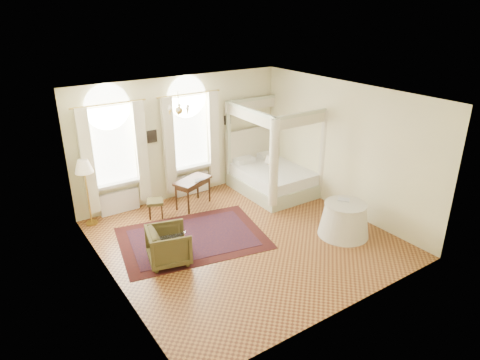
# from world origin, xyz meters

# --- Properties ---
(ground) EXTENTS (6.00, 6.00, 0.00)m
(ground) POSITION_xyz_m (0.00, 0.00, 0.00)
(ground) COLOR #A0672E
(ground) RESTS_ON ground
(room_walls) EXTENTS (6.00, 6.00, 6.00)m
(room_walls) POSITION_xyz_m (0.00, 0.00, 1.98)
(room_walls) COLOR beige
(room_walls) RESTS_ON ground
(window_left) EXTENTS (1.62, 0.27, 3.29)m
(window_left) POSITION_xyz_m (-1.90, 2.87, 1.49)
(window_left) COLOR white
(window_left) RESTS_ON room_walls
(window_right) EXTENTS (1.62, 0.27, 3.29)m
(window_right) POSITION_xyz_m (0.20, 2.87, 1.49)
(window_right) COLOR white
(window_right) RESTS_ON room_walls
(chandelier) EXTENTS (0.51, 0.45, 0.50)m
(chandelier) POSITION_xyz_m (-0.90, 1.20, 2.91)
(chandelier) COLOR #B6943C
(chandelier) RESTS_ON room_walls
(wall_pictures) EXTENTS (2.54, 0.03, 0.39)m
(wall_pictures) POSITION_xyz_m (0.09, 2.97, 1.89)
(wall_pictures) COLOR black
(wall_pictures) RESTS_ON room_walls
(canopy_bed) EXTENTS (1.94, 2.36, 2.52)m
(canopy_bed) POSITION_xyz_m (2.23, 1.76, 0.57)
(canopy_bed) COLOR #B7BE9A
(canopy_bed) RESTS_ON ground
(nightstand) EXTENTS (0.48, 0.46, 0.55)m
(nightstand) POSITION_xyz_m (2.44, 2.20, 0.27)
(nightstand) COLOR #39210F
(nightstand) RESTS_ON ground
(nightstand_lamp) EXTENTS (0.29, 0.29, 0.42)m
(nightstand_lamp) POSITION_xyz_m (2.34, 2.13, 0.82)
(nightstand_lamp) COLOR #B6943C
(nightstand_lamp) RESTS_ON nightstand
(writing_desk) EXTENTS (1.13, 0.88, 0.76)m
(writing_desk) POSITION_xyz_m (-0.15, 2.19, 0.65)
(writing_desk) COLOR #39210F
(writing_desk) RESTS_ON ground
(laptop) EXTENTS (0.37, 0.31, 0.03)m
(laptop) POSITION_xyz_m (-0.05, 2.06, 0.77)
(laptop) COLOR black
(laptop) RESTS_ON writing_desk
(stool) EXTENTS (0.52, 0.52, 0.46)m
(stool) POSITION_xyz_m (-1.24, 2.15, 0.38)
(stool) COLOR #4A411F
(stool) RESTS_ON ground
(armchair) EXTENTS (1.03, 1.01, 0.78)m
(armchair) POSITION_xyz_m (-1.82, 0.11, 0.39)
(armchair) COLOR #433B1D
(armchair) RESTS_ON ground
(coffee_table) EXTENTS (0.74, 0.61, 0.43)m
(coffee_table) POSITION_xyz_m (-1.66, 0.46, 0.39)
(coffee_table) COLOR silver
(coffee_table) RESTS_ON ground
(floor_lamp) EXTENTS (0.43, 0.43, 1.67)m
(floor_lamp) POSITION_xyz_m (-2.70, 2.70, 1.42)
(floor_lamp) COLOR #B6943C
(floor_lamp) RESTS_ON ground
(oriental_rug) EXTENTS (3.63, 2.92, 0.01)m
(oriental_rug) POSITION_xyz_m (-0.98, 0.69, 0.01)
(oriental_rug) COLOR #3A100E
(oriental_rug) RESTS_ON ground
(side_table) EXTENTS (1.17, 1.17, 0.80)m
(side_table) POSITION_xyz_m (2.03, -1.12, 0.39)
(side_table) COLOR beige
(side_table) RESTS_ON ground
(book) EXTENTS (0.31, 0.33, 0.02)m
(book) POSITION_xyz_m (2.04, -1.03, 0.81)
(book) COLOR black
(book) RESTS_ON side_table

